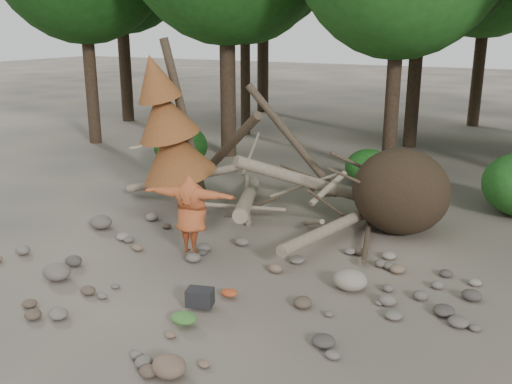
% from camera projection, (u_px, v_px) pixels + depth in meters
% --- Properties ---
extents(ground, '(120.00, 120.00, 0.00)m').
position_uv_depth(ground, '(201.00, 281.00, 10.69)').
color(ground, '#514C44').
rests_on(ground, ground).
extents(deadfall_pile, '(8.55, 5.24, 3.30)m').
position_uv_depth(deadfall_pile, '(375.00, 191.00, 13.11)').
color(deadfall_pile, '#332619').
rests_on(deadfall_pile, ground).
extents(dead_conifer, '(2.06, 2.16, 4.35)m').
position_uv_depth(dead_conifer, '(169.00, 128.00, 14.35)').
color(dead_conifer, '#4C3F30').
rests_on(dead_conifer, ground).
extents(bush_left, '(1.80, 1.80, 1.44)m').
position_uv_depth(bush_left, '(181.00, 146.00, 19.06)').
color(bush_left, '#164713').
rests_on(bush_left, ground).
extents(bush_mid, '(1.40, 1.40, 1.12)m').
position_uv_depth(bush_mid, '(369.00, 168.00, 16.79)').
color(bush_mid, '#1E5A1A').
rests_on(bush_mid, ground).
extents(frisbee_thrower, '(2.14, 1.10, 2.27)m').
position_uv_depth(frisbee_thrower, '(191.00, 214.00, 11.61)').
color(frisbee_thrower, '#AE4E27').
rests_on(frisbee_thrower, ground).
extents(backpack, '(0.51, 0.41, 0.29)m').
position_uv_depth(backpack, '(200.00, 300.00, 9.61)').
color(backpack, black).
rests_on(backpack, ground).
extents(cloth_green, '(0.44, 0.37, 0.17)m').
position_uv_depth(cloth_green, '(184.00, 321.00, 9.08)').
color(cloth_green, '#3C702D').
rests_on(cloth_green, ground).
extents(cloth_orange, '(0.31, 0.25, 0.11)m').
position_uv_depth(cloth_orange, '(229.00, 295.00, 9.99)').
color(cloth_orange, '#B0431E').
rests_on(cloth_orange, ground).
extents(boulder_front_left, '(0.53, 0.48, 0.32)m').
position_uv_depth(boulder_front_left, '(57.00, 272.00, 10.69)').
color(boulder_front_left, '#645C53').
rests_on(boulder_front_left, ground).
extents(boulder_front_right, '(0.49, 0.44, 0.29)m').
position_uv_depth(boulder_front_right, '(169.00, 366.00, 7.76)').
color(boulder_front_right, brown).
rests_on(boulder_front_right, ground).
extents(boulder_mid_right, '(0.63, 0.56, 0.38)m').
position_uv_depth(boulder_mid_right, '(350.00, 280.00, 10.29)').
color(boulder_mid_right, gray).
rests_on(boulder_mid_right, ground).
extents(boulder_mid_left, '(0.54, 0.49, 0.32)m').
position_uv_depth(boulder_mid_left, '(101.00, 222.00, 13.39)').
color(boulder_mid_left, '#5B534C').
rests_on(boulder_mid_left, ground).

